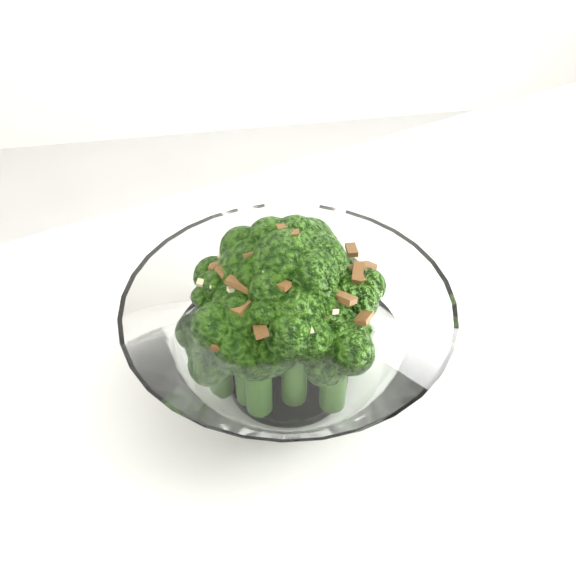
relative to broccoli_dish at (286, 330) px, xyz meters
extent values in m
cube|color=white|center=(0.03, -0.14, -0.07)|extent=(1.39, 1.14, 0.04)
cylinder|color=white|center=(0.43, 0.36, -0.45)|extent=(0.04, 0.04, 0.71)
cylinder|color=white|center=(0.00, 0.00, -0.05)|extent=(0.09, 0.09, 0.01)
cylinder|color=#2F5C18|center=(0.00, 0.00, 0.00)|extent=(0.02, 0.02, 0.08)
sphere|color=#2D5D11|center=(0.00, 0.00, 0.05)|extent=(0.05, 0.05, 0.05)
cylinder|color=#2F5C18|center=(0.02, 0.02, 0.00)|extent=(0.02, 0.02, 0.08)
sphere|color=#2D5D11|center=(0.02, 0.02, 0.05)|extent=(0.05, 0.05, 0.05)
cylinder|color=#2F5C18|center=(-0.02, 0.01, 0.00)|extent=(0.02, 0.02, 0.07)
sphere|color=#2D5D11|center=(-0.02, 0.01, 0.04)|extent=(0.05, 0.05, 0.05)
cylinder|color=#2F5C18|center=(0.00, -0.02, -0.01)|extent=(0.02, 0.02, 0.07)
sphere|color=#2D5D11|center=(0.00, -0.02, 0.04)|extent=(0.05, 0.05, 0.05)
cylinder|color=#2F5C18|center=(0.04, 0.00, -0.01)|extent=(0.02, 0.02, 0.06)
sphere|color=#2D5D11|center=(0.04, 0.00, 0.03)|extent=(0.04, 0.04, 0.04)
cylinder|color=#2F5C18|center=(-0.03, 0.01, -0.01)|extent=(0.02, 0.02, 0.05)
sphere|color=#2D5D11|center=(-0.03, 0.01, 0.02)|extent=(0.05, 0.05, 0.05)
cylinder|color=#2F5C18|center=(0.03, -0.03, -0.02)|extent=(0.02, 0.02, 0.05)
sphere|color=#2D5D11|center=(0.03, -0.03, 0.02)|extent=(0.04, 0.04, 0.04)
cylinder|color=#2F5C18|center=(-0.02, -0.03, -0.02)|extent=(0.02, 0.02, 0.05)
sphere|color=#2D5D11|center=(-0.02, -0.03, 0.02)|extent=(0.04, 0.04, 0.04)
cylinder|color=#2F5C18|center=(0.05, 0.03, -0.02)|extent=(0.02, 0.02, 0.04)
sphere|color=#2D5D11|center=(0.05, 0.03, 0.01)|extent=(0.04, 0.04, 0.04)
cylinder|color=#2F5C18|center=(-0.05, -0.01, -0.02)|extent=(0.02, 0.02, 0.04)
sphere|color=#2D5D11|center=(-0.05, -0.01, 0.01)|extent=(0.04, 0.04, 0.04)
cylinder|color=#2F5C18|center=(0.01, 0.04, -0.02)|extent=(0.02, 0.02, 0.04)
sphere|color=#2D5D11|center=(0.01, 0.04, 0.01)|extent=(0.04, 0.04, 0.04)
cylinder|color=#2F5C18|center=(-0.03, -0.01, -0.02)|extent=(0.02, 0.02, 0.05)
sphere|color=#2D5D11|center=(-0.03, -0.01, 0.01)|extent=(0.04, 0.04, 0.04)
cylinder|color=#2F5C18|center=(-0.03, -0.02, -0.01)|extent=(0.02, 0.02, 0.06)
sphere|color=#2D5D11|center=(-0.03, -0.02, 0.03)|extent=(0.04, 0.04, 0.04)
cube|color=brown|center=(-0.02, -0.04, 0.05)|extent=(0.01, 0.01, 0.01)
cube|color=brown|center=(0.03, -0.03, 0.05)|extent=(0.02, 0.02, 0.01)
cube|color=brown|center=(-0.03, 0.02, 0.05)|extent=(0.02, 0.01, 0.01)
cube|color=brown|center=(0.05, 0.03, 0.04)|extent=(0.01, 0.02, 0.01)
cube|color=brown|center=(-0.04, 0.01, 0.05)|extent=(0.02, 0.02, 0.01)
cube|color=brown|center=(0.00, 0.02, 0.07)|extent=(0.01, 0.01, 0.01)
cube|color=brown|center=(-0.03, 0.01, 0.05)|extent=(0.01, 0.01, 0.01)
cube|color=brown|center=(0.00, 0.03, 0.06)|extent=(0.01, 0.01, 0.01)
cube|color=brown|center=(-0.03, -0.02, 0.05)|extent=(0.02, 0.02, 0.01)
cube|color=brown|center=(-0.04, 0.02, 0.05)|extent=(0.02, 0.01, 0.01)
cube|color=brown|center=(0.01, -0.04, 0.05)|extent=(0.02, 0.01, 0.01)
cube|color=brown|center=(0.01, -0.01, 0.07)|extent=(0.01, 0.01, 0.01)
cube|color=brown|center=(0.00, 0.00, 0.08)|extent=(0.02, 0.01, 0.01)
cube|color=brown|center=(0.01, 0.03, 0.05)|extent=(0.01, 0.01, 0.01)
cube|color=brown|center=(0.05, 0.00, 0.05)|extent=(0.01, 0.02, 0.01)
cube|color=brown|center=(-0.02, 0.01, 0.06)|extent=(0.01, 0.01, 0.00)
cube|color=brown|center=(-0.01, -0.03, 0.06)|extent=(0.01, 0.01, 0.01)
cube|color=brown|center=(0.00, -0.01, 0.07)|extent=(0.01, 0.01, 0.01)
cube|color=brown|center=(-0.01, 0.00, 0.07)|extent=(0.01, 0.02, 0.01)
cube|color=brown|center=(0.03, 0.01, 0.06)|extent=(0.01, 0.02, 0.01)
cube|color=brown|center=(0.05, 0.00, 0.04)|extent=(0.01, 0.02, 0.01)
cube|color=brown|center=(0.05, 0.01, 0.04)|extent=(0.02, 0.01, 0.01)
cube|color=brown|center=(0.01, -0.02, 0.06)|extent=(0.02, 0.02, 0.01)
cube|color=brown|center=(0.00, 0.01, 0.08)|extent=(0.01, 0.01, 0.00)
cube|color=brown|center=(-0.04, 0.01, 0.05)|extent=(0.01, 0.01, 0.01)
cube|color=brown|center=(-0.04, -0.02, 0.05)|extent=(0.01, 0.01, 0.01)
cube|color=brown|center=(-0.01, -0.02, 0.06)|extent=(0.02, 0.02, 0.01)
cube|color=brown|center=(-0.02, 0.01, 0.07)|extent=(0.01, 0.01, 0.01)
cube|color=brown|center=(-0.05, -0.04, 0.03)|extent=(0.01, 0.01, 0.01)
cube|color=brown|center=(-0.01, 0.05, 0.04)|extent=(0.01, 0.01, 0.01)
cube|color=brown|center=(-0.03, -0.01, 0.06)|extent=(0.02, 0.01, 0.01)
cube|color=brown|center=(0.04, -0.03, 0.04)|extent=(0.01, 0.02, 0.01)
cube|color=beige|center=(0.03, 0.01, 0.06)|extent=(0.01, 0.00, 0.00)
cube|color=beige|center=(-0.03, -0.02, 0.05)|extent=(0.00, 0.00, 0.00)
cube|color=beige|center=(0.01, -0.05, 0.05)|extent=(0.01, 0.01, 0.00)
cube|color=beige|center=(0.02, 0.02, 0.06)|extent=(0.01, 0.01, 0.00)
cube|color=beige|center=(-0.02, 0.01, 0.07)|extent=(0.00, 0.00, 0.00)
cube|color=beige|center=(-0.02, 0.03, 0.05)|extent=(0.00, 0.00, 0.00)
cube|color=beige|center=(-0.05, 0.00, 0.05)|extent=(0.00, 0.00, 0.00)
cube|color=beige|center=(0.01, 0.01, 0.07)|extent=(0.00, 0.00, 0.00)
cube|color=beige|center=(-0.02, 0.04, 0.04)|extent=(0.00, 0.00, 0.00)
cube|color=beige|center=(0.01, -0.02, 0.07)|extent=(0.01, 0.01, 0.00)
cube|color=beige|center=(0.02, 0.03, 0.05)|extent=(0.00, 0.00, 0.00)
cube|color=beige|center=(0.01, 0.04, 0.05)|extent=(0.00, 0.00, 0.00)
cube|color=beige|center=(0.02, -0.03, 0.05)|extent=(0.01, 0.01, 0.01)
cube|color=beige|center=(0.01, -0.03, 0.05)|extent=(0.00, 0.00, 0.00)
cube|color=beige|center=(-0.04, 0.01, 0.04)|extent=(0.00, 0.01, 0.00)
cube|color=beige|center=(-0.04, -0.01, 0.05)|extent=(0.00, 0.00, 0.00)
cube|color=beige|center=(-0.02, -0.01, 0.06)|extent=(0.00, 0.00, 0.00)
cube|color=beige|center=(0.02, -0.01, 0.07)|extent=(0.01, 0.01, 0.00)
cube|color=beige|center=(0.02, 0.01, 0.07)|extent=(0.01, 0.01, 0.01)
cube|color=beige|center=(0.01, 0.01, 0.07)|extent=(0.00, 0.01, 0.01)
cube|color=beige|center=(0.01, 0.02, 0.06)|extent=(0.01, 0.01, 0.01)
cube|color=beige|center=(-0.04, 0.03, 0.05)|extent=(0.01, 0.01, 0.00)
cube|color=beige|center=(0.00, -0.04, 0.05)|extent=(0.00, 0.00, 0.00)
cube|color=beige|center=(0.01, 0.02, 0.06)|extent=(0.01, 0.01, 0.00)
cube|color=beige|center=(-0.01, -0.01, 0.06)|extent=(0.01, 0.01, 0.01)
cube|color=beige|center=(0.04, 0.04, 0.04)|extent=(0.00, 0.00, 0.00)
cube|color=beige|center=(-0.05, -0.02, 0.04)|extent=(0.01, 0.01, 0.00)
cube|color=beige|center=(-0.02, 0.03, 0.05)|extent=(0.01, 0.01, 0.01)
cube|color=beige|center=(0.03, 0.05, 0.04)|extent=(0.01, 0.01, 0.00)
cube|color=beige|center=(-0.05, 0.01, 0.04)|extent=(0.01, 0.01, 0.00)
camera|label=1|loc=(-0.05, -0.29, 0.31)|focal=40.00mm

